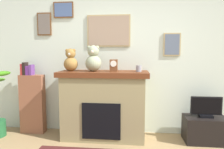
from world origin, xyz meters
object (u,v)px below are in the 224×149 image
fireplace (104,104)px  teddy_bear_grey (71,61)px  teddy_bear_brown (93,60)px  candle_jar (139,68)px  television (206,108)px  bookshelf (32,102)px  tv_stand (205,129)px  mantel_clock (114,65)px

fireplace → teddy_bear_grey: 0.90m
fireplace → teddy_bear_grey: teddy_bear_grey is taller
teddy_bear_brown → candle_jar: bearing=0.0°
television → teddy_bear_brown: size_ratio=1.13×
candle_jar → teddy_bear_grey: teddy_bear_grey is taller
candle_jar → teddy_bear_grey: size_ratio=0.28×
fireplace → teddy_bear_grey: bearing=-178.1°
teddy_bear_brown → bookshelf: bearing=175.0°
bookshelf → candle_jar: bearing=-3.0°
tv_stand → mantel_clock: bearing=179.9°
mantel_clock → bookshelf: bearing=176.1°
mantel_clock → teddy_bear_grey: (-0.71, 0.00, 0.07)m
fireplace → teddy_bear_brown: (-0.16, -0.02, 0.74)m
candle_jar → teddy_bear_brown: bearing=-180.0°
tv_stand → mantel_clock: mantel_clock is taller
mantel_clock → fireplace: bearing=173.5°
mantel_clock → tv_stand: bearing=-0.1°
fireplace → bookshelf: 1.28m
bookshelf → mantel_clock: mantel_clock is taller
television → candle_jar: (-1.05, 0.00, 0.61)m
bookshelf → teddy_bear_grey: (0.74, -0.10, 0.72)m
fireplace → television: fireplace is taller
bookshelf → candle_jar: bookshelf is taller
television → teddy_bear_brown: (-1.78, 0.00, 0.74)m
fireplace → teddy_bear_brown: size_ratio=3.44×
tv_stand → candle_jar: 1.42m
bookshelf → mantel_clock: size_ratio=6.44×
candle_jar → mantel_clock: size_ratio=0.53×
fireplace → mantel_clock: mantel_clock is taller
teddy_bear_brown → television: bearing=-0.1°
fireplace → television: size_ratio=3.05×
television → teddy_bear_brown: 1.93m
fireplace → teddy_bear_grey: size_ratio=3.91×
television → candle_jar: candle_jar is taller
television → mantel_clock: mantel_clock is taller
tv_stand → television: size_ratio=1.35×
teddy_bear_brown → teddy_bear_grey: bearing=180.0°
mantel_clock → teddy_bear_grey: teddy_bear_grey is taller
tv_stand → teddy_bear_brown: (-1.78, 0.00, 1.10)m
mantel_clock → teddy_bear_grey: bearing=179.9°
tv_stand → teddy_bear_brown: size_ratio=1.53×
bookshelf → teddy_bear_grey: size_ratio=3.37×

